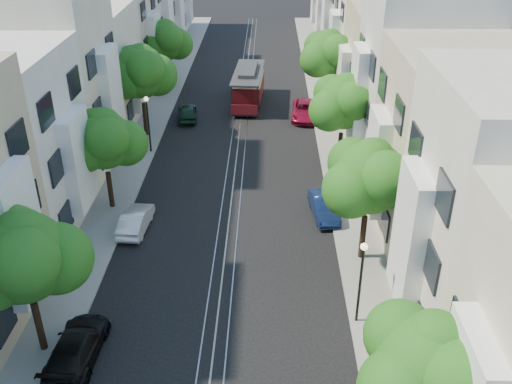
# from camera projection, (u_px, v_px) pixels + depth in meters

# --- Properties ---
(ground) EXTENTS (200.00, 200.00, 0.00)m
(ground) POSITION_uv_depth(u_px,v_px,m) (241.00, 123.00, 46.93)
(ground) COLOR black
(ground) RESTS_ON ground
(sidewalk_east) EXTENTS (2.50, 80.00, 0.12)m
(sidewalk_east) POSITION_uv_depth(u_px,v_px,m) (329.00, 123.00, 46.77)
(sidewalk_east) COLOR gray
(sidewalk_east) RESTS_ON ground
(sidewalk_west) EXTENTS (2.50, 80.00, 0.12)m
(sidewalk_west) POSITION_uv_depth(u_px,v_px,m) (153.00, 121.00, 47.03)
(sidewalk_west) COLOR gray
(sidewalk_west) RESTS_ON ground
(rail_left) EXTENTS (0.06, 80.00, 0.02)m
(rail_left) POSITION_uv_depth(u_px,v_px,m) (234.00, 122.00, 46.94)
(rail_left) COLOR gray
(rail_left) RESTS_ON ground
(rail_slot) EXTENTS (0.06, 80.00, 0.02)m
(rail_slot) POSITION_uv_depth(u_px,v_px,m) (241.00, 122.00, 46.93)
(rail_slot) COLOR gray
(rail_slot) RESTS_ON ground
(rail_right) EXTENTS (0.06, 80.00, 0.02)m
(rail_right) POSITION_uv_depth(u_px,v_px,m) (247.00, 122.00, 46.92)
(rail_right) COLOR gray
(rail_right) RESTS_ON ground
(lane_line) EXTENTS (0.08, 80.00, 0.01)m
(lane_line) POSITION_uv_depth(u_px,v_px,m) (241.00, 123.00, 46.93)
(lane_line) COLOR tan
(lane_line) RESTS_ON ground
(townhouses_east) EXTENTS (7.75, 72.00, 12.00)m
(townhouses_east) POSITION_uv_depth(u_px,v_px,m) (393.00, 62.00, 44.14)
(townhouses_east) COLOR beige
(townhouses_east) RESTS_ON ground
(townhouses_west) EXTENTS (7.75, 72.00, 11.76)m
(townhouses_west) POSITION_uv_depth(u_px,v_px,m) (89.00, 61.00, 44.62)
(townhouses_west) COLOR silver
(townhouses_west) RESTS_ON ground
(tree_e_a) EXTENTS (4.72, 3.87, 6.27)m
(tree_e_a) POSITION_uv_depth(u_px,v_px,m) (430.00, 369.00, 17.50)
(tree_e_a) COLOR black
(tree_e_a) RESTS_ON ground
(tree_e_b) EXTENTS (4.93, 4.08, 6.68)m
(tree_e_b) POSITION_uv_depth(u_px,v_px,m) (370.00, 179.00, 27.85)
(tree_e_b) COLOR black
(tree_e_b) RESTS_ON ground
(tree_e_c) EXTENTS (4.84, 3.99, 6.52)m
(tree_e_c) POSITION_uv_depth(u_px,v_px,m) (344.00, 104.00, 37.55)
(tree_e_c) COLOR black
(tree_e_c) RESTS_ON ground
(tree_e_d) EXTENTS (5.01, 4.16, 6.85)m
(tree_e_d) POSITION_uv_depth(u_px,v_px,m) (329.00, 55.00, 47.06)
(tree_e_d) COLOR black
(tree_e_d) RESTS_ON ground
(tree_w_a) EXTENTS (4.93, 4.08, 6.68)m
(tree_w_a) POSITION_uv_depth(u_px,v_px,m) (24.00, 259.00, 21.98)
(tree_w_a) COLOR black
(tree_w_a) RESTS_ON ground
(tree_w_b) EXTENTS (4.72, 3.87, 6.27)m
(tree_w_b) POSITION_uv_depth(u_px,v_px,m) (104.00, 142.00, 32.66)
(tree_w_b) COLOR black
(tree_w_b) RESTS_ON ground
(tree_w_c) EXTENTS (5.13, 4.28, 7.09)m
(tree_w_c) POSITION_uv_depth(u_px,v_px,m) (141.00, 73.00, 41.97)
(tree_w_c) COLOR black
(tree_w_c) RESTS_ON ground
(tree_w_d) EXTENTS (4.84, 3.99, 6.52)m
(tree_w_d) POSITION_uv_depth(u_px,v_px,m) (166.00, 42.00, 51.83)
(tree_w_d) COLOR black
(tree_w_d) RESTS_ON ground
(lamp_east) EXTENTS (0.32, 0.32, 4.16)m
(lamp_east) POSITION_uv_depth(u_px,v_px,m) (361.00, 271.00, 24.42)
(lamp_east) COLOR black
(lamp_east) RESTS_ON ground
(lamp_west) EXTENTS (0.32, 0.32, 4.16)m
(lamp_west) POSITION_uv_depth(u_px,v_px,m) (148.00, 116.00, 40.42)
(lamp_west) COLOR black
(lamp_west) RESTS_ON ground
(cable_car) EXTENTS (2.84, 7.85, 2.97)m
(cable_car) POSITION_uv_depth(u_px,v_px,m) (248.00, 85.00, 50.01)
(cable_car) COLOR black
(cable_car) RESTS_ON ground
(parked_car_e_mid) EXTENTS (1.79, 3.89, 1.23)m
(parked_car_e_mid) POSITION_uv_depth(u_px,v_px,m) (324.00, 207.00, 33.65)
(parked_car_e_mid) COLOR #0C1A3F
(parked_car_e_mid) RESTS_ON ground
(parked_car_e_far) EXTENTS (2.59, 4.96, 1.33)m
(parked_car_e_far) POSITION_uv_depth(u_px,v_px,m) (305.00, 110.00, 47.53)
(parked_car_e_far) COLOR maroon
(parked_car_e_far) RESTS_ON ground
(parked_car_w_near) EXTENTS (2.00, 4.58, 1.31)m
(parked_car_w_near) POSITION_uv_depth(u_px,v_px,m) (76.00, 347.00, 23.50)
(parked_car_w_near) COLOR black
(parked_car_w_near) RESTS_ON ground
(parked_car_w_mid) EXTENTS (1.53, 3.82, 1.24)m
(parked_car_w_mid) POSITION_uv_depth(u_px,v_px,m) (136.00, 220.00, 32.35)
(parked_car_w_mid) COLOR silver
(parked_car_w_mid) RESTS_ON ground
(parked_car_w_far) EXTENTS (2.02, 4.02, 1.31)m
(parked_car_w_far) POSITION_uv_depth(u_px,v_px,m) (187.00, 112.00, 47.28)
(parked_car_w_far) COLOR black
(parked_car_w_far) RESTS_ON ground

